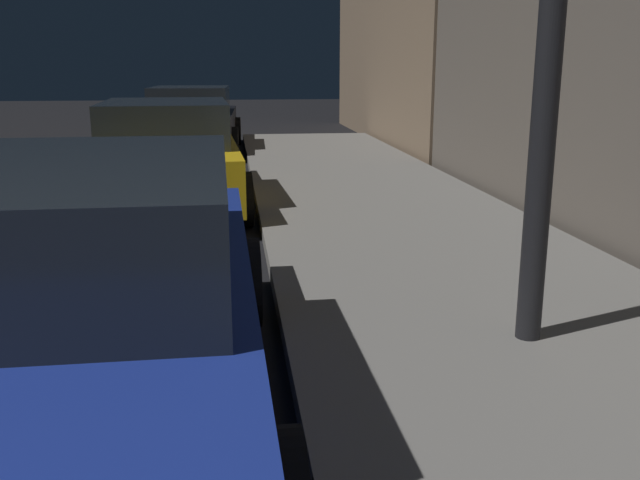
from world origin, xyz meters
The scene contains 3 objects.
car_blue centered at (2.85, 3.29, 0.72)m, with size 2.12×4.52×1.43m.
car_yellow_cab centered at (2.85, 9.23, 0.72)m, with size 2.17×4.27×1.43m.
car_black centered at (2.85, 15.62, 0.71)m, with size 2.19×4.46×1.43m.
Camera 1 is at (3.69, -0.21, 1.88)m, focal length 39.16 mm.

